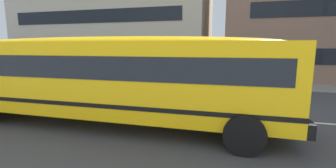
{
  "coord_description": "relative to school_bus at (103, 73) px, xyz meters",
  "views": [
    {
      "loc": [
        0.51,
        -8.69,
        2.61
      ],
      "look_at": [
        -1.56,
        -0.93,
        1.3
      ],
      "focal_mm": 24.69,
      "sensor_mm": 36.0,
      "label": 1
    }
  ],
  "objects": [
    {
      "name": "parked_car_teal_beside_sign",
      "position": [
        -9.76,
        7.04,
        -0.89
      ],
      "size": [
        3.93,
        1.93,
        1.64
      ],
      "rotation": [
        0.0,
        0.0,
        0.02
      ],
      "color": "#195B66",
      "rests_on": "ground_plane"
    },
    {
      "name": "sidewalk_far",
      "position": [
        3.57,
        9.56,
        -1.73
      ],
      "size": [
        120.0,
        3.0,
        0.01
      ],
      "primitive_type": "cube",
      "color": "gray",
      "rests_on": "ground_plane"
    },
    {
      "name": "ground_plane",
      "position": [
        3.57,
        1.86,
        -1.74
      ],
      "size": [
        400.0,
        400.0,
        0.0
      ],
      "primitive_type": "plane",
      "color": "#424244"
    },
    {
      "name": "school_bus",
      "position": [
        0.0,
        0.0,
        0.0
      ],
      "size": [
        13.07,
        3.09,
        2.92
      ],
      "rotation": [
        0.0,
        0.0,
        3.14
      ],
      "color": "yellow",
      "rests_on": "ground_plane"
    },
    {
      "name": "lane_centreline",
      "position": [
        3.57,
        1.86,
        -1.73
      ],
      "size": [
        110.0,
        0.16,
        0.01
      ],
      "primitive_type": "cube",
      "color": "silver",
      "rests_on": "ground_plane"
    }
  ]
}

